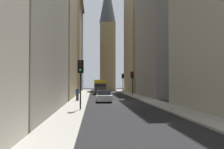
# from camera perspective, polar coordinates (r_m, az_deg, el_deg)

# --- Properties ---
(ground_plane) EXTENTS (135.00, 135.00, 0.00)m
(ground_plane) POSITION_cam_1_polar(r_m,az_deg,el_deg) (30.20, 0.94, -6.33)
(ground_plane) COLOR black
(sidewalk_right) EXTENTS (90.00, 2.20, 0.14)m
(sidewalk_right) POSITION_cam_1_polar(r_m,az_deg,el_deg) (30.13, -7.66, -6.19)
(sidewalk_right) COLOR #A8A399
(sidewalk_right) RESTS_ON ground_plane
(sidewalk_left) EXTENTS (90.00, 2.20, 0.14)m
(sidewalk_left) POSITION_cam_1_polar(r_m,az_deg,el_deg) (30.93, 9.32, -6.07)
(sidewalk_left) COLOR #A8A399
(sidewalk_left) RESTS_ON ground_plane
(building_left_far) EXTENTS (15.47, 10.00, 27.32)m
(building_left_far) POSITION_cam_1_polar(r_m,az_deg,el_deg) (63.45, 8.04, 8.56)
(building_left_far) COLOR #9E8966
(building_left_far) RESTS_ON ground_plane
(building_left_midfar) EXTENTS (16.30, 10.50, 30.52)m
(building_left_midfar) POSITION_cam_1_polar(r_m,az_deg,el_deg) (45.49, 13.41, 14.76)
(building_left_midfar) COLOR gray
(building_left_midfar) RESTS_ON ground_plane
(building_right_midfar) EXTENTS (14.39, 10.50, 23.53)m
(building_right_midfar) POSITION_cam_1_polar(r_m,az_deg,el_deg) (40.40, -15.69, 11.75)
(building_right_midfar) COLOR #9E8966
(building_right_midfar) RESTS_ON ground_plane
(building_right_far) EXTENTS (14.92, 10.50, 24.76)m
(building_right_far) POSITION_cam_1_polar(r_m,az_deg,el_deg) (62.38, -11.53, 7.57)
(building_right_far) COLOR #9E8966
(building_right_far) RESTS_ON ground_plane
(church_spire) EXTENTS (4.79, 4.79, 33.05)m
(church_spire) POSITION_cam_1_polar(r_m,az_deg,el_deg) (75.32, -1.01, 9.74)
(church_spire) COLOR #9E8966
(church_spire) RESTS_ON ground_plane
(delivery_truck) EXTENTS (6.46, 2.25, 2.84)m
(delivery_truck) POSITION_cam_1_polar(r_m,az_deg,el_deg) (51.05, -2.76, -2.75)
(delivery_truck) COLOR yellow
(delivery_truck) RESTS_ON ground_plane
(sedan_silver) EXTENTS (4.30, 1.78, 1.42)m
(sedan_silver) POSITION_cam_1_polar(r_m,az_deg,el_deg) (31.39, -1.83, -4.94)
(sedan_silver) COLOR #B7BABF
(sedan_silver) RESTS_ON ground_plane
(traffic_light_foreground) EXTENTS (0.43, 0.52, 4.18)m
(traffic_light_foreground) POSITION_cam_1_polar(r_m,az_deg,el_deg) (21.65, -7.08, 0.33)
(traffic_light_foreground) COLOR black
(traffic_light_foreground) RESTS_ON sidewalk_right
(traffic_light_midblock) EXTENTS (0.43, 0.52, 4.15)m
(traffic_light_midblock) POSITION_cam_1_polar(r_m,az_deg,el_deg) (57.26, 2.45, -0.89)
(traffic_light_midblock) COLOR black
(traffic_light_midblock) RESTS_ON sidewalk_left
(traffic_light_far_junction) EXTENTS (0.43, 0.52, 4.03)m
(traffic_light_far_junction) POSITION_cam_1_polar(r_m,az_deg,el_deg) (42.89, 4.56, -0.77)
(traffic_light_far_junction) COLOR black
(traffic_light_far_junction) RESTS_ON sidewalk_left
(pedestrian) EXTENTS (0.26, 0.44, 1.68)m
(pedestrian) POSITION_cam_1_polar(r_m,az_deg,el_deg) (31.86, -7.76, -4.17)
(pedestrian) COLOR black
(pedestrian) RESTS_ON sidewalk_right
(discarded_bottle) EXTENTS (0.07, 0.07, 0.27)m
(discarded_bottle) POSITION_cam_1_polar(r_m,az_deg,el_deg) (21.03, 13.27, -7.68)
(discarded_bottle) COLOR #999EA3
(discarded_bottle) RESTS_ON sidewalk_left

